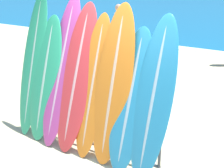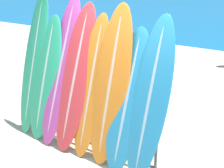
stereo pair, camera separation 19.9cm
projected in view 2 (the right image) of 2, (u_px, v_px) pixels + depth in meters
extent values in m
cylinder|color=#47474C|center=(28.00, 105.00, 5.71)|extent=(0.04, 0.04, 0.85)
cylinder|color=#47474C|center=(156.00, 149.00, 4.25)|extent=(0.04, 0.04, 0.85)
cylinder|color=#47474C|center=(82.00, 100.00, 4.85)|extent=(2.69, 0.04, 0.04)
cylinder|color=#47474C|center=(83.00, 140.00, 5.08)|extent=(2.69, 0.04, 0.04)
ellipsoid|color=#289E70|center=(34.00, 62.00, 5.42)|extent=(0.49, 0.77, 2.46)
ellipsoid|color=#9AC3B3|center=(34.00, 62.00, 5.42)|extent=(0.09, 0.75, 2.37)
ellipsoid|color=#289E70|center=(45.00, 78.00, 5.25)|extent=(0.60, 0.70, 2.07)
ellipsoid|color=#9AC3B3|center=(45.00, 78.00, 5.25)|extent=(0.11, 0.69, 1.99)
ellipsoid|color=#B23D8E|center=(61.00, 70.00, 5.09)|extent=(0.53, 0.94, 2.40)
ellipsoid|color=#CAA1BE|center=(61.00, 70.00, 5.09)|extent=(0.09, 0.91, 2.31)
ellipsoid|color=red|center=(76.00, 77.00, 4.89)|extent=(0.60, 0.87, 2.30)
ellipsoid|color=#D59E9F|center=(76.00, 77.00, 4.89)|extent=(0.11, 0.84, 2.21)
ellipsoid|color=orange|center=(91.00, 86.00, 4.72)|extent=(0.49, 0.71, 2.15)
ellipsoid|color=beige|center=(91.00, 86.00, 4.72)|extent=(0.09, 0.69, 2.07)
ellipsoid|color=orange|center=(111.00, 85.00, 4.50)|extent=(0.60, 0.70, 2.32)
ellipsoid|color=beige|center=(111.00, 85.00, 4.50)|extent=(0.11, 0.69, 2.23)
ellipsoid|color=teal|center=(127.00, 101.00, 4.36)|extent=(0.56, 0.74, 2.01)
ellipsoid|color=#98BACC|center=(127.00, 101.00, 4.36)|extent=(0.10, 0.72, 1.93)
ellipsoid|color=teal|center=(150.00, 99.00, 4.15)|extent=(0.54, 0.78, 2.21)
ellipsoid|color=#98BACC|center=(150.00, 99.00, 4.15)|extent=(0.10, 0.76, 2.12)
cylinder|color=tan|center=(123.00, 45.00, 10.64)|extent=(0.12, 0.12, 0.84)
cylinder|color=tan|center=(126.00, 44.00, 10.76)|extent=(0.12, 0.12, 0.84)
cube|color=#478466|center=(125.00, 36.00, 10.61)|extent=(0.20, 0.27, 0.25)
cube|color=white|center=(125.00, 23.00, 10.46)|extent=(0.22, 0.29, 0.66)
sphere|color=tan|center=(125.00, 8.00, 10.30)|extent=(0.24, 0.24, 0.24)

